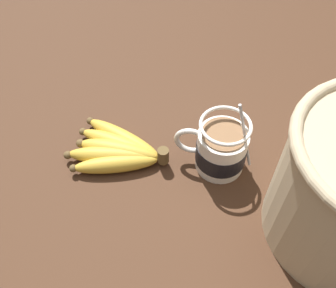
% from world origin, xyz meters
% --- Properties ---
extents(table, '(1.36, 1.36, 0.03)m').
position_xyz_m(table, '(0.00, 0.00, 0.02)').
color(table, '#422819').
rests_on(table, ground).
extents(coffee_mug, '(0.14, 0.09, 0.15)m').
position_xyz_m(coffee_mug, '(-0.06, -0.03, 0.08)').
color(coffee_mug, white).
rests_on(coffee_mug, table).
extents(banana_bunch, '(0.18, 0.14, 0.04)m').
position_xyz_m(banana_bunch, '(0.12, -0.01, 0.05)').
color(banana_bunch, brown).
rests_on(banana_bunch, table).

